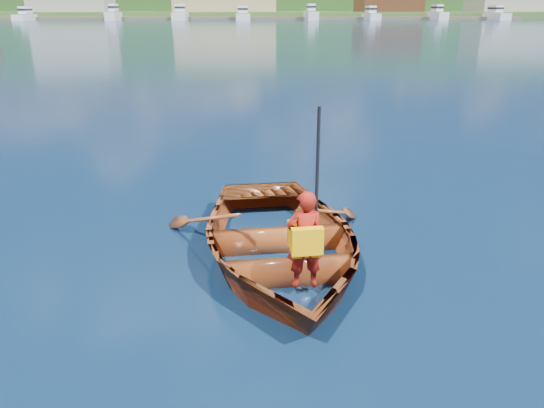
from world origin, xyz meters
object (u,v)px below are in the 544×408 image
Objects in this scene: rowboat at (278,240)px; child_paddler at (305,239)px; marina_yachts at (247,15)px; dock at (234,18)px.

child_paddler is at bearing -75.75° from rowboat.
marina_yachts reaches higher than child_paddler.
marina_yachts reaches higher than rowboat.
marina_yachts is (3.37, -4.71, 0.98)m from dock.
dock reaches higher than rowboat.
rowboat is 0.03× the size of dock.
marina_yachts is at bearing 89.15° from child_paddler.
rowboat is at bearing -89.61° from dock.
child_paddler is 148.88m from dock.
rowboat is 0.03× the size of marina_yachts.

